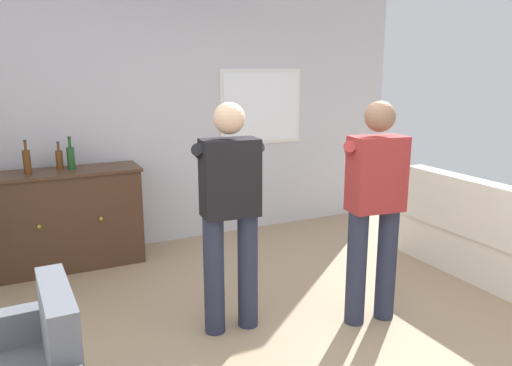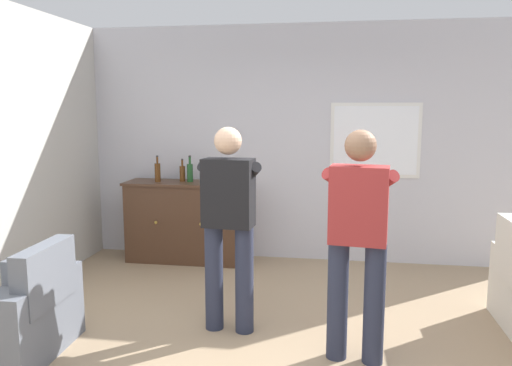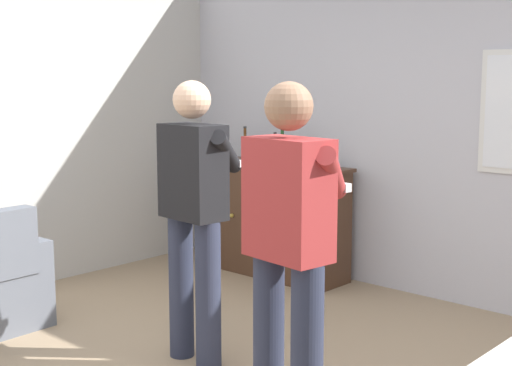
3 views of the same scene
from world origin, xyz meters
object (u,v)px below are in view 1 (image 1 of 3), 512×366
at_px(bottle_wine_green, 59,159).
at_px(person_standing_left, 230,207).
at_px(bottle_spirits_clear, 27,161).
at_px(person_standing_right, 374,202).
at_px(couch, 508,249).
at_px(sideboard_cabinet, 68,219).
at_px(bottle_liquor_amber, 71,157).

bearing_deg(bottle_wine_green, person_standing_left, -62.28).
height_order(bottle_spirits_clear, person_standing_right, person_standing_right).
bearing_deg(person_standing_left, person_standing_right, -18.98).
bearing_deg(person_standing_right, bottle_spirits_clear, 136.96).
bearing_deg(couch, bottle_wine_green, 146.76).
xyz_separation_m(sideboard_cabinet, bottle_spirits_clear, (-0.31, -0.02, 0.60)).
distance_m(bottle_wine_green, bottle_liquor_amber, 0.11).
distance_m(couch, person_standing_left, 2.57).
bearing_deg(bottle_wine_green, bottle_spirits_clear, -164.49).
bearing_deg(person_standing_left, bottle_liquor_amber, 115.47).
relative_size(person_standing_left, person_standing_right, 1.00).
xyz_separation_m(bottle_wine_green, person_standing_right, (1.97, -2.18, -0.12)).
height_order(bottle_wine_green, bottle_liquor_amber, bottle_liquor_amber).
bearing_deg(person_standing_left, couch, -9.51).
distance_m(bottle_wine_green, person_standing_left, 2.08).
height_order(couch, sideboard_cabinet, sideboard_cabinet).
bearing_deg(bottle_wine_green, couch, -33.24).
bearing_deg(couch, person_standing_left, 170.49).
height_order(couch, person_standing_left, person_standing_left).
bearing_deg(bottle_spirits_clear, sideboard_cabinet, 4.06).
relative_size(bottle_wine_green, bottle_liquor_amber, 0.86).
xyz_separation_m(sideboard_cabinet, person_standing_left, (0.94, -1.78, 0.46)).
relative_size(sideboard_cabinet, person_standing_left, 0.83).
relative_size(bottle_wine_green, person_standing_left, 0.16).
xyz_separation_m(couch, bottle_wine_green, (-3.43, 2.25, 0.70)).
xyz_separation_m(couch, sideboard_cabinet, (-3.40, 2.19, 0.12)).
bearing_deg(couch, bottle_spirits_clear, 149.68).
relative_size(couch, bottle_wine_green, 9.01).
height_order(bottle_liquor_amber, person_standing_right, person_standing_right).
bearing_deg(bottle_liquor_amber, bottle_wine_green, 166.58).
bearing_deg(person_standing_right, sideboard_cabinet, 132.43).
relative_size(sideboard_cabinet, person_standing_right, 0.83).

